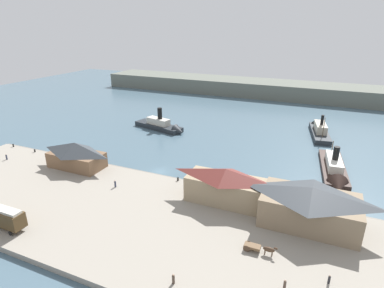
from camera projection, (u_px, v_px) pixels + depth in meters
The scene contains 20 objects.
ground_plane at pixel (160, 172), 86.53m from camera, with size 320.00×320.00×0.00m, color #476070.
quay_promenade at pixel (110, 210), 67.49m from camera, with size 110.00×36.00×1.20m, color gray.
seawall_edge at pixel (153, 175), 83.27m from camera, with size 110.00×0.80×1.00m, color slate.
ferry_shed_west_terminal at pixel (76, 155), 85.31m from camera, with size 15.25×7.73×7.11m.
ferry_shed_central_terminal at pixel (225, 185), 68.44m from camera, with size 17.17×7.36×7.90m.
ferry_shed_customs_shed at pixel (310, 205), 60.77m from camera, with size 18.58×11.10×7.94m.
street_tram at pixel (1, 215), 60.18m from camera, with size 10.55×2.93×4.40m.
horse_cart at pixel (258, 248), 53.98m from camera, with size 5.70×1.52×1.87m.
pedestrian_walking_east at pixel (285, 285), 46.50m from camera, with size 0.42×0.42×1.69m.
pedestrian_walking_west at pixel (115, 184), 75.60m from camera, with size 0.44×0.44×1.79m.
pedestrian_by_tram at pixel (6, 157), 90.91m from camera, with size 0.43×0.43×1.74m.
pedestrian_near_east_shed at pixel (329, 279), 47.56m from camera, with size 0.38×0.38×1.53m.
pedestrian_near_west_shed at pixel (173, 279), 47.45m from camera, with size 0.44×0.44×1.78m.
mooring_post_west at pixel (178, 179), 78.84m from camera, with size 0.44×0.44×0.90m, color black.
mooring_post_center_east at pixel (35, 151), 96.44m from camera, with size 0.44×0.44×0.90m, color black.
mooring_post_center_west at pixel (13, 145), 100.55m from camera, with size 0.44×0.44×0.90m, color black.
ferry_mid_harbor at pixel (319, 129), 116.14m from camera, with size 8.88×24.20×10.06m.
ferry_approaching_west at pixel (163, 126), 119.93m from camera, with size 22.92×10.40×10.00m.
ferry_moored_east at pixel (335, 172), 83.89m from camera, with size 8.60×26.52×9.33m.
far_headland at pixel (253, 88), 179.25m from camera, with size 180.00×24.00×8.00m, color #60665B.
Camera 1 is at (39.38, -68.00, 38.09)m, focal length 29.42 mm.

